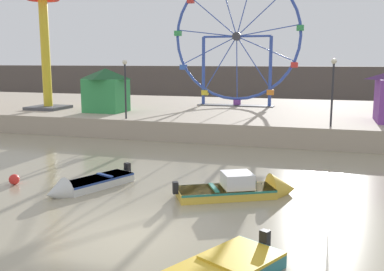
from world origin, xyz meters
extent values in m
plane|color=gray|center=(0.00, 0.00, 0.00)|extent=(240.00, 240.00, 0.00)
cube|color=tan|center=(0.00, 24.77, 0.64)|extent=(110.00, 19.93, 1.29)
cube|color=#564C47|center=(0.00, 50.02, 2.20)|extent=(140.00, 3.00, 4.40)
cube|color=gold|center=(1.90, 4.53, 0.18)|extent=(3.88, 2.91, 0.36)
cube|color=#237566|center=(1.90, 4.53, 0.32)|extent=(3.86, 2.91, 0.08)
cone|color=gold|center=(3.95, 5.61, 0.18)|extent=(1.50, 1.62, 1.31)
cube|color=black|center=(0.19, 3.64, 0.47)|extent=(0.29, 0.31, 0.44)
cube|color=silver|center=(2.30, 4.75, 0.65)|extent=(1.48, 1.48, 0.57)
cube|color=#237566|center=(1.49, 4.32, 0.39)|extent=(0.68, 1.11, 0.06)
cube|color=black|center=(4.04, -0.28, 0.53)|extent=(0.31, 0.29, 0.44)
cube|color=gold|center=(3.19, -1.93, 0.45)|extent=(1.20, 0.73, 0.06)
cube|color=silver|center=(-3.47, 4.37, 0.19)|extent=(2.21, 3.28, 0.38)
cube|color=navy|center=(-3.47, 4.37, 0.34)|extent=(2.21, 3.26, 0.08)
cone|color=silver|center=(-4.23, 2.57, 0.19)|extent=(1.29, 1.19, 1.04)
cube|color=black|center=(-2.83, 5.89, 0.49)|extent=(0.30, 0.28, 0.44)
cube|color=navy|center=(-3.32, 4.73, 0.41)|extent=(0.92, 0.51, 0.06)
torus|color=#334CA8|center=(-2.12, 26.19, 7.16)|extent=(10.79, 0.24, 10.79)
cylinder|color=#38383D|center=(-2.12, 26.19, 7.16)|extent=(0.70, 0.50, 0.70)
cylinder|color=#334CA8|center=(-4.16, 26.19, 8.84)|extent=(4.12, 0.08, 3.42)
cube|color=red|center=(-6.19, 26.19, 10.24)|extent=(0.56, 0.48, 0.44)
cylinder|color=#334CA8|center=(-4.74, 26.19, 7.48)|extent=(5.25, 0.08, 0.71)
cube|color=#33934C|center=(-7.36, 26.19, 7.51)|extent=(0.56, 0.48, 0.44)
cylinder|color=#334CA8|center=(-4.50, 26.19, 6.01)|extent=(4.78, 0.08, 2.38)
cube|color=#3356B7|center=(-6.87, 26.19, 4.58)|extent=(0.56, 0.48, 0.44)
cylinder|color=#334CA8|center=(-3.50, 26.19, 4.91)|extent=(2.82, 0.08, 4.55)
cube|color=yellow|center=(-4.87, 26.19, 2.38)|extent=(0.56, 0.48, 0.44)
cylinder|color=#334CA8|center=(-2.06, 26.19, 4.53)|extent=(0.21, 0.08, 5.28)
cube|color=purple|center=(-2.00, 26.19, 1.61)|extent=(0.56, 0.48, 0.44)
cylinder|color=#334CA8|center=(-0.65, 26.19, 4.98)|extent=(3.02, 0.08, 4.42)
cube|color=orange|center=(0.83, 26.19, 2.51)|extent=(0.56, 0.48, 0.44)
cylinder|color=#334CA8|center=(0.30, 26.19, 6.13)|extent=(4.88, 0.08, 2.15)
cube|color=red|center=(2.73, 26.19, 4.81)|extent=(0.56, 0.48, 0.44)
cylinder|color=#334CA8|center=(0.48, 26.19, 7.60)|extent=(5.22, 0.08, 0.95)
cube|color=#33934C|center=(3.08, 26.19, 7.76)|extent=(0.56, 0.48, 0.44)
cylinder|color=#334CA8|center=(-0.17, 26.19, 8.94)|extent=(3.96, 0.08, 3.61)
cylinder|color=#334CA8|center=(-1.44, 26.19, 9.71)|extent=(1.44, 0.08, 5.12)
cylinder|color=#334CA8|center=(-2.93, 26.19, 9.68)|extent=(1.68, 0.08, 5.05)
cylinder|color=#334CA8|center=(-5.03, 26.19, 4.23)|extent=(0.28, 0.28, 5.88)
cylinder|color=#334CA8|center=(0.78, 26.19, 4.23)|extent=(0.28, 0.28, 5.88)
cylinder|color=#334CA8|center=(-2.12, 26.19, 7.16)|extent=(5.80, 0.18, 0.18)
cube|color=#4C4C51|center=(-2.12, 26.19, 1.33)|extent=(6.60, 1.20, 0.08)
cylinder|color=gold|center=(-16.08, 19.21, 6.91)|extent=(0.70, 0.70, 11.24)
cube|color=#4C4C51|center=(-16.08, 19.21, 1.41)|extent=(2.80, 2.80, 0.24)
cube|color=#33934C|center=(-10.65, 18.81, 2.54)|extent=(2.94, 2.51, 2.51)
pyramid|color=#1C512A|center=(-10.65, 18.81, 4.18)|extent=(3.23, 2.77, 0.80)
cylinder|color=#2D2D33|center=(5.71, 15.86, 3.13)|extent=(0.12, 0.12, 3.68)
sphere|color=#F2EACC|center=(5.71, 15.86, 5.11)|extent=(0.32, 0.32, 0.32)
cylinder|color=#2D2D33|center=(-7.47, 15.56, 3.10)|extent=(0.12, 0.12, 3.62)
sphere|color=#F2EACC|center=(-7.47, 15.56, 5.04)|extent=(0.32, 0.32, 0.32)
sphere|color=red|center=(-6.98, 3.63, 0.22)|extent=(0.44, 0.44, 0.44)
camera|label=1|loc=(5.43, -11.36, 5.14)|focal=41.32mm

